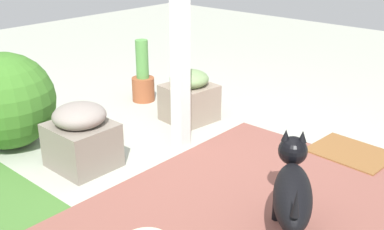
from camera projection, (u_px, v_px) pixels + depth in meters
ground_plane at (192, 162)px, 3.63m from camera, size 12.00×12.00×0.00m
brick_path at (248, 215)px, 2.94m from camera, size 1.80×2.40×0.02m
stone_planter_nearest at (189, 97)px, 4.35m from camera, size 0.46×0.48×0.49m
stone_planter_mid at (81, 137)px, 3.49m from camera, size 0.47×0.43×0.50m
round_shrub at (6, 101)px, 3.77m from camera, size 0.79×0.79×0.79m
terracotta_pot_tall at (143, 79)px, 4.85m from camera, size 0.23×0.23×0.65m
dog at (292, 190)px, 2.63m from camera, size 0.55×0.75×0.55m
doormat at (351, 153)px, 3.74m from camera, size 0.63×0.51×0.03m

